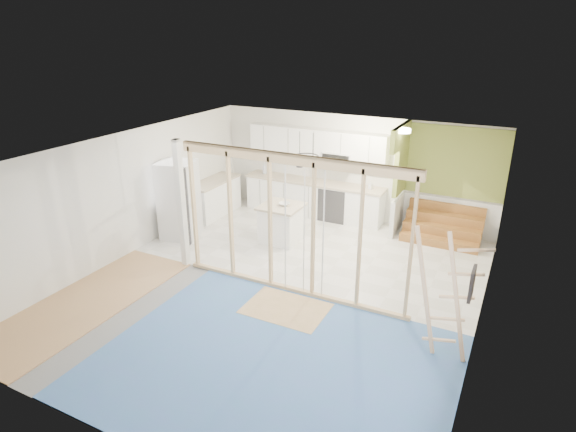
% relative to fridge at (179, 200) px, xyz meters
% --- Properties ---
extents(room, '(7.01, 8.01, 2.61)m').
position_rel_fridge_xyz_m(room, '(3.05, -1.07, 0.40)').
color(room, slate).
rests_on(room, ground).
extents(floor_overlays, '(7.00, 8.00, 0.03)m').
position_rel_fridge_xyz_m(floor_overlays, '(3.13, -1.01, -0.89)').
color(floor_overlays, silver).
rests_on(floor_overlays, room).
extents(stud_frame, '(4.66, 0.14, 2.60)m').
position_rel_fridge_xyz_m(stud_frame, '(2.84, -1.07, 0.68)').
color(stud_frame, tan).
rests_on(stud_frame, room).
extents(base_cabinets, '(4.45, 2.24, 0.93)m').
position_rel_fridge_xyz_m(base_cabinets, '(1.45, 2.29, -0.43)').
color(base_cabinets, white).
rests_on(base_cabinets, room).
extents(upper_cabinets, '(3.60, 0.41, 0.85)m').
position_rel_fridge_xyz_m(upper_cabinets, '(2.21, 2.74, 0.92)').
color(upper_cabinets, white).
rests_on(upper_cabinets, room).
extents(green_partition, '(2.25, 1.51, 2.60)m').
position_rel_fridge_xyz_m(green_partition, '(5.10, 2.58, 0.05)').
color(green_partition, olive).
rests_on(green_partition, room).
extents(pot_rack, '(0.52, 0.52, 0.72)m').
position_rel_fridge_xyz_m(pot_rack, '(2.75, 0.82, 1.10)').
color(pot_rack, black).
rests_on(pot_rack, room).
extents(sheathing_panel, '(0.02, 4.00, 2.60)m').
position_rel_fridge_xyz_m(sheathing_panel, '(6.53, -3.07, 0.40)').
color(sheathing_panel, tan).
rests_on(sheathing_panel, room).
extents(electrical_panel, '(0.04, 0.30, 0.40)m').
position_rel_fridge_xyz_m(electrical_panel, '(6.48, -2.47, 0.75)').
color(electrical_panel, '#36363B').
rests_on(electrical_panel, room).
extents(ceiling_light, '(0.32, 0.32, 0.08)m').
position_rel_fridge_xyz_m(ceiling_light, '(4.45, 1.93, 1.64)').
color(ceiling_light, '#FFEABF').
rests_on(ceiling_light, room).
extents(fridge, '(0.97, 0.94, 1.80)m').
position_rel_fridge_xyz_m(fridge, '(0.00, 0.00, 0.00)').
color(fridge, silver).
rests_on(fridge, room).
extents(island, '(0.90, 0.90, 0.87)m').
position_rel_fridge_xyz_m(island, '(2.17, 0.82, -0.47)').
color(island, white).
rests_on(island, room).
extents(bowl, '(0.27, 0.27, 0.06)m').
position_rel_fridge_xyz_m(bowl, '(2.23, 0.85, 0.00)').
color(bowl, beige).
rests_on(bowl, island).
extents(soap_bottle_a, '(0.12, 0.13, 0.30)m').
position_rel_fridge_xyz_m(soap_bottle_a, '(0.72, 2.65, 0.18)').
color(soap_bottle_a, silver).
rests_on(soap_bottle_a, base_cabinets).
extents(soap_bottle_b, '(0.11, 0.11, 0.19)m').
position_rel_fridge_xyz_m(soap_bottle_b, '(3.63, 2.65, 0.13)').
color(soap_bottle_b, silver).
rests_on(soap_bottle_b, base_cabinets).
extents(ladder, '(1.06, 0.05, 1.97)m').
position_rel_fridge_xyz_m(ladder, '(6.12, -1.77, 0.11)').
color(ladder, '#D9B185').
rests_on(ladder, room).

